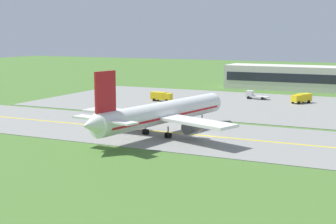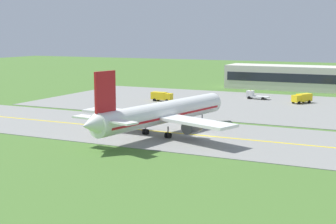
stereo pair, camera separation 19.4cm
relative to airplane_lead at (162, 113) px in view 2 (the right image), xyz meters
name	(u,v)px [view 2 (the right image)]	position (x,y,z in m)	size (l,w,h in m)	color
ground_plane	(204,136)	(7.25, 2.62, -4.13)	(500.00, 500.00, 0.00)	#47702D
taxiway_strip	(204,136)	(7.25, 2.62, -4.08)	(240.00, 28.00, 0.10)	gray
apron_pad	(302,108)	(17.25, 44.62, -4.08)	(140.00, 52.00, 0.10)	gray
taxiway_centreline	(204,136)	(7.25, 2.62, -4.03)	(220.00, 0.60, 0.01)	yellow
airplane_lead	(162,113)	(0.00, 0.00, 0.00)	(32.15, 39.39, 12.70)	white
service_truck_baggage	(254,95)	(1.76, 56.62, -2.95)	(6.51, 2.63, 2.59)	silver
service_truck_fuel	(302,98)	(15.65, 53.51, -2.60)	(4.90, 6.18, 2.60)	yellow
service_truck_catering	(162,96)	(-19.98, 40.95, -2.60)	(6.11, 2.62, 2.60)	yellow
terminal_building	(310,78)	(12.14, 86.40, -0.15)	(54.77, 12.80, 9.14)	beige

